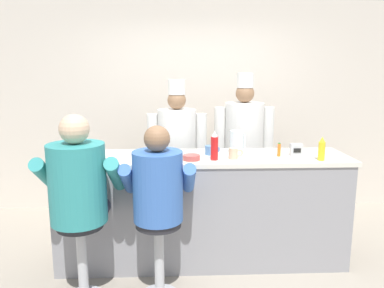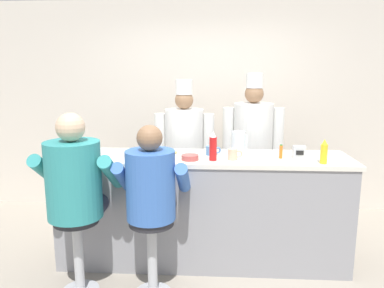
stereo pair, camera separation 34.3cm
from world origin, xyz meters
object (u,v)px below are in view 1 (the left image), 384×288
Objects in this scene: water_pitcher_clear at (237,142)px; diner_seated_blue at (158,192)px; mustard_bottle_yellow at (322,149)px; cook_in_whites_near at (177,149)px; coffee_mug_blue at (210,150)px; diner_seated_teal at (79,188)px; coffee_mug_tan at (234,153)px; ketchup_bottle_red at (214,146)px; napkin_dispenser_chrome at (296,150)px; hot_sauce_bottle_orange at (279,150)px; cereal_bowl at (191,157)px; cook_in_whites_far at (244,142)px; breakfast_plate at (171,155)px.

water_pitcher_clear is 1.01m from diner_seated_blue.
cook_in_whites_near reaches higher than mustard_bottle_yellow.
diner_seated_teal is (-1.08, -0.63, -0.15)m from coffee_mug_blue.
coffee_mug_tan is at bearing -60.75° from cook_in_whites_near.
diner_seated_teal is at bearing -119.58° from cook_in_whites_near.
mustard_bottle_yellow is 0.15× the size of diner_seated_blue.
ketchup_bottle_red reaches higher than napkin_dispenser_chrome.
ketchup_bottle_red is 0.63m from hot_sauce_bottle_orange.
mustard_bottle_yellow is 0.38m from hot_sauce_bottle_orange.
ketchup_bottle_red reaches higher than cereal_bowl.
water_pitcher_clear is at bearing -104.93° from cook_in_whites_far.
diner_seated_blue is (-0.72, -0.66, -0.26)m from water_pitcher_clear.
diner_seated_teal is (-1.28, -0.44, -0.16)m from coffee_mug_tan.
coffee_mug_tan is 0.09× the size of diner_seated_teal.
coffee_mug_blue is (0.19, 0.21, 0.02)m from cereal_bowl.
ketchup_bottle_red is at bearing 20.66° from diner_seated_teal.
coffee_mug_blue is (-0.63, 0.10, -0.02)m from hot_sauce_bottle_orange.
diner_seated_teal is (-2.04, -0.36, -0.21)m from mustard_bottle_yellow.
diner_seated_blue reaches higher than mustard_bottle_yellow.
coffee_mug_tan is 1.36m from diner_seated_teal.
coffee_mug_blue is 0.80m from napkin_dispenser_chrome.
hot_sauce_bottle_orange is 0.17m from napkin_dispenser_chrome.
cereal_bowl is 0.10× the size of diner_seated_teal.
napkin_dispenser_chrome is at bearing 9.66° from coffee_mug_tan.
mustard_bottle_yellow is 1.36m from breakfast_plate.
breakfast_plate is 1.86× the size of coffee_mug_tan.
breakfast_plate is at bearing 138.32° from cereal_bowl.
hot_sauce_bottle_orange is 0.97× the size of coffee_mug_tan.
cook_in_whites_near reaches higher than water_pitcher_clear.
diner_seated_blue reaches higher than napkin_dispenser_chrome.
cereal_bowl is 1.18× the size of coffee_mug_tan.
breakfast_plate is 0.38m from coffee_mug_blue.
cereal_bowl is 0.54m from diner_seated_blue.
ketchup_bottle_red is at bearing -170.41° from napkin_dispenser_chrome.
diner_seated_teal reaches higher than diner_seated_blue.
cook_in_whites_near is 0.80m from cook_in_whites_far.
diner_seated_teal is at bearing -140.74° from breakfast_plate.
cereal_bowl is 0.28m from coffee_mug_blue.
breakfast_plate is (-1.00, 0.05, -0.05)m from hot_sauce_bottle_orange.
cook_in_whites_far reaches higher than diner_seated_blue.
hot_sauce_bottle_orange reaches higher than coffee_mug_blue.
hot_sauce_bottle_orange is (-0.33, 0.17, -0.04)m from mustard_bottle_yellow.
cereal_bowl is at bearing -172.53° from napkin_dispenser_chrome.
breakfast_plate is (-0.62, -0.08, -0.10)m from water_pitcher_clear.
cereal_bowl is 0.99m from diner_seated_teal.
mustard_bottle_yellow is 0.95× the size of water_pitcher_clear.
mustard_bottle_yellow is 0.14× the size of diner_seated_teal.
diner_seated_blue is at bearing -145.95° from coffee_mug_tan.
diner_seated_teal is (-0.89, -0.42, -0.13)m from cereal_bowl.
coffee_mug_blue is at bearing 164.18° from mustard_bottle_yellow.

